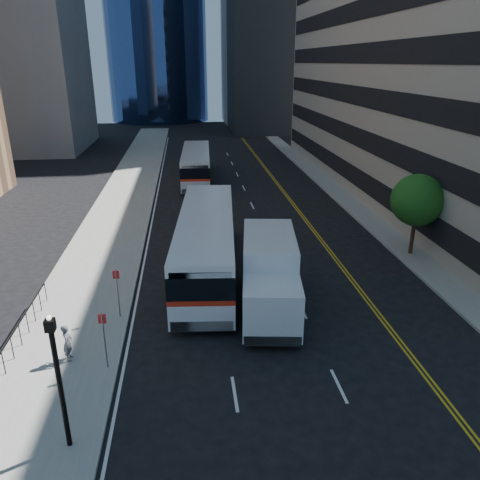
% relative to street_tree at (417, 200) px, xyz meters
% --- Properties ---
extents(ground, '(160.00, 160.00, 0.00)m').
position_rel_street_tree_xyz_m(ground, '(-9.00, -8.00, -3.64)').
color(ground, black).
rests_on(ground, ground).
extents(sidewalk_west, '(5.00, 90.00, 0.15)m').
position_rel_street_tree_xyz_m(sidewalk_west, '(-19.50, 17.00, -3.57)').
color(sidewalk_west, gray).
rests_on(sidewalk_west, ground).
extents(sidewalk_east, '(2.00, 90.00, 0.15)m').
position_rel_street_tree_xyz_m(sidewalk_east, '(-0.00, 17.00, -3.57)').
color(sidewalk_east, gray).
rests_on(sidewalk_east, ground).
extents(midrise_west, '(18.00, 18.00, 35.00)m').
position_rel_street_tree_xyz_m(midrise_west, '(-37.00, 44.00, 13.86)').
color(midrise_west, gray).
rests_on(midrise_west, ground).
extents(street_tree, '(3.20, 3.20, 5.10)m').
position_rel_street_tree_xyz_m(street_tree, '(0.00, 0.00, 0.00)').
color(street_tree, '#332114').
rests_on(street_tree, sidewalk_east).
extents(lamp_post, '(0.28, 0.28, 4.56)m').
position_rel_street_tree_xyz_m(lamp_post, '(-18.00, -14.00, -0.92)').
color(lamp_post, black).
rests_on(lamp_post, sidewalk_west).
extents(bus_front, '(4.11, 13.97, 3.55)m').
position_rel_street_tree_xyz_m(bus_front, '(-13.00, -1.33, -1.70)').
color(bus_front, silver).
rests_on(bus_front, ground).
extents(bus_rear, '(3.19, 12.46, 3.19)m').
position_rel_street_tree_xyz_m(bus_rear, '(-13.00, 21.31, -1.90)').
color(bus_rear, silver).
rests_on(bus_rear, ground).
extents(box_truck, '(3.50, 7.68, 3.55)m').
position_rel_street_tree_xyz_m(box_truck, '(-10.14, -5.80, -1.77)').
color(box_truck, silver).
rests_on(box_truck, ground).
extents(pedestrian, '(0.40, 0.59, 1.58)m').
position_rel_street_tree_xyz_m(pedestrian, '(-19.02, -9.27, -2.70)').
color(pedestrian, '#504F56').
rests_on(pedestrian, sidewalk_west).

